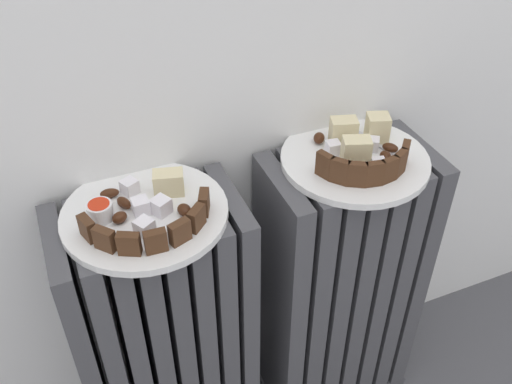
{
  "coord_description": "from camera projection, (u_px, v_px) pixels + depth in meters",
  "views": [
    {
      "loc": [
        -0.28,
        -0.38,
        1.18
      ],
      "look_at": [
        0.0,
        0.28,
        0.61
      ],
      "focal_mm": 40.43,
      "sensor_mm": 36.0,
      "label": 1
    }
  ],
  "objects": [
    {
      "name": "turkish_delight_right_1",
      "position": [
        378.0,
        165.0,
        0.92
      ],
      "size": [
        0.03,
        0.03,
        0.02
      ],
      "primitive_type": "cube",
      "rotation": [
        0.0,
        0.0,
        1.29
      ],
      "color": "white",
      "rests_on": "plate_right"
    },
    {
      "name": "medjool_date_left_2",
      "position": [
        184.0,
        210.0,
        0.84
      ],
      "size": [
        0.02,
        0.03,
        0.02
      ],
      "primitive_type": "ellipsoid",
      "rotation": [
        0.0,
        0.0,
        1.76
      ],
      "color": "#3D1E0F",
      "rests_on": "plate_left"
    },
    {
      "name": "medjool_date_right_0",
      "position": [
        390.0,
        148.0,
        0.97
      ],
      "size": [
        0.03,
        0.03,
        0.01
      ],
      "primitive_type": "ellipsoid",
      "rotation": [
        0.0,
        0.0,
        2.22
      ],
      "color": "#3D1E0F",
      "rests_on": "plate_right"
    },
    {
      "name": "dark_cake_slice_left_6",
      "position": [
        204.0,
        202.0,
        0.84
      ],
      "size": [
        0.02,
        0.03,
        0.03
      ],
      "primitive_type": "cube",
      "rotation": [
        0.0,
        0.0,
        1.15
      ],
      "color": "#472B19",
      "rests_on": "plate_left"
    },
    {
      "name": "dark_cake_slice_right_3",
      "position": [
        374.0,
        174.0,
        0.89
      ],
      "size": [
        0.03,
        0.02,
        0.04
      ],
      "primitive_type": "cube",
      "rotation": [
        0.0,
        0.0,
        -0.18
      ],
      "color": "#472B19",
      "rests_on": "plate_right"
    },
    {
      "name": "radiator_right",
      "position": [
        338.0,
        289.0,
        1.16
      ],
      "size": [
        0.31,
        0.18,
        0.62
      ],
      "color": "#47474C",
      "rests_on": "ground_plane"
    },
    {
      "name": "dark_cake_slice_right_5",
      "position": [
        399.0,
        163.0,
        0.91
      ],
      "size": [
        0.03,
        0.03,
        0.04
      ],
      "primitive_type": "cube",
      "rotation": [
        0.0,
        0.0,
        0.51
      ],
      "color": "#472B19",
      "rests_on": "plate_right"
    },
    {
      "name": "medjool_date_right_1",
      "position": [
        319.0,
        138.0,
        0.99
      ],
      "size": [
        0.03,
        0.03,
        0.02
      ],
      "primitive_type": "ellipsoid",
      "rotation": [
        0.0,
        0.0,
        0.99
      ],
      "color": "#3D1E0F",
      "rests_on": "plate_right"
    },
    {
      "name": "dark_cake_slice_right_2",
      "position": [
        357.0,
        174.0,
        0.88
      ],
      "size": [
        0.03,
        0.03,
        0.04
      ],
      "primitive_type": "cube",
      "rotation": [
        0.0,
        0.0,
        -0.52
      ],
      "color": "#472B19",
      "rests_on": "plate_right"
    },
    {
      "name": "plate_right",
      "position": [
        355.0,
        160.0,
        0.96
      ],
      "size": [
        0.25,
        0.25,
        0.01
      ],
      "primitive_type": "cylinder",
      "color": "white",
      "rests_on": "radiator_right"
    },
    {
      "name": "dark_cake_slice_left_5",
      "position": [
        197.0,
        218.0,
        0.81
      ],
      "size": [
        0.03,
        0.03,
        0.03
      ],
      "primitive_type": "cube",
      "rotation": [
        0.0,
        0.0,
        0.75
      ],
      "color": "#472B19",
      "rests_on": "plate_left"
    },
    {
      "name": "turkish_delight_right_0",
      "position": [
        333.0,
        148.0,
        0.96
      ],
      "size": [
        0.02,
        0.02,
        0.02
      ],
      "primitive_type": "cube",
      "rotation": [
        0.0,
        0.0,
        1.44
      ],
      "color": "white",
      "rests_on": "plate_right"
    },
    {
      "name": "medjool_date_right_2",
      "position": [
        385.0,
        156.0,
        0.94
      ],
      "size": [
        0.03,
        0.03,
        0.02
      ],
      "primitive_type": "ellipsoid",
      "rotation": [
        0.0,
        0.0,
        1.23
      ],
      "color": "#3D1E0F",
      "rests_on": "plate_right"
    },
    {
      "name": "medjool_date_left_3",
      "position": [
        110.0,
        193.0,
        0.87
      ],
      "size": [
        0.03,
        0.02,
        0.01
      ],
      "primitive_type": "ellipsoid",
      "rotation": [
        0.0,
        0.0,
        3.01
      ],
      "color": "#3D1E0F",
      "rests_on": "plate_left"
    },
    {
      "name": "plate_left",
      "position": [
        145.0,
        214.0,
        0.85
      ],
      "size": [
        0.25,
        0.25,
        0.01
      ],
      "primitive_type": "cylinder",
      "color": "white",
      "rests_on": "radiator_left"
    },
    {
      "name": "turkish_delight_left_2",
      "position": [
        141.0,
        206.0,
        0.84
      ],
      "size": [
        0.02,
        0.02,
        0.02
      ],
      "primitive_type": "cube",
      "rotation": [
        0.0,
        0.0,
        0.03
      ],
      "color": "white",
      "rests_on": "plate_left"
    },
    {
      "name": "dark_cake_slice_left_2",
      "position": [
        129.0,
        244.0,
        0.77
      ],
      "size": [
        0.03,
        0.03,
        0.03
      ],
      "primitive_type": "cube",
      "rotation": [
        0.0,
        0.0,
        -0.45
      ],
      "color": "#472B19",
      "rests_on": "plate_left"
    },
    {
      "name": "turkish_delight_right_3",
      "position": [
        359.0,
        147.0,
        0.96
      ],
      "size": [
        0.03,
        0.03,
        0.02
      ],
      "primitive_type": "cube",
      "rotation": [
        0.0,
        0.0,
        0.44
      ],
      "color": "white",
      "rests_on": "plate_right"
    },
    {
      "name": "marble_cake_slice_left_0",
      "position": [
        169.0,
        183.0,
        0.87
      ],
      "size": [
        0.05,
        0.04,
        0.04
      ],
      "primitive_type": "cube",
      "rotation": [
        0.0,
        0.0,
        -0.27
      ],
      "color": "beige",
      "rests_on": "plate_left"
    },
    {
      "name": "marble_cake_slice_right_1",
      "position": [
        356.0,
        152.0,
        0.93
      ],
      "size": [
        0.05,
        0.04,
        0.05
      ],
      "primitive_type": "cube",
      "rotation": [
        0.0,
        0.0,
        -0.35
      ],
      "color": "beige",
      "rests_on": "plate_right"
    },
    {
      "name": "dark_cake_slice_right_4",
      "position": [
        389.0,
        170.0,
        0.89
      ],
      "size": [
        0.03,
        0.02,
        0.04
      ],
      "primitive_type": "cube",
      "rotation": [
        0.0,
        0.0,
        0.16
      ],
      "color": "#472B19",
      "rests_on": "plate_right"
    },
    {
      "name": "fork",
      "position": [
        370.0,
        141.0,
        0.99
      ],
      "size": [
        0.05,
        0.1,
        0.0
      ],
      "color": "silver",
      "rests_on": "plate_right"
    },
    {
      "name": "turkish_delight_right_2",
      "position": [
        372.0,
        144.0,
        0.97
      ],
      "size": [
        0.03,
        0.03,
        0.02
      ],
      "primitive_type": "cube",
      "rotation": [
        0.0,
        0.0,
        0.97
      ],
      "color": "white",
      "rests_on": "plate_right"
    },
    {
      "name": "marble_cake_slice_right_2",
      "position": [
        343.0,
        131.0,
        0.98
      ],
      "size": [
        0.05,
        0.04,
        0.05
      ],
      "primitive_type": "cube",
      "rotation": [
        0.0,
        0.0,
        -0.3
      ],
      "color": "beige",
      "rests_on": "plate_right"
    },
    {
      "name": "dark_cake_slice_left_1",
      "position": [
        105.0,
        239.0,
        0.78
      ],
      "size": [
        0.03,
        0.03,
        0.03
      ],
      "primitive_type": "cube",
      "rotation": [
        0.0,
        0.0,
        -0.85
      ],
      "color": "#472B19",
      "rests_on": "plate_left"
    },
    {
      "name": "dark_cake_slice_left_4",
      "position": [
        180.0,
        232.0,
        0.79
      ],
      "size": [
        0.03,
        0.02,
        0.03
      ],
      "primitive_type": "cube",
      "rotation": [
        0.0,
        0.0,
        0.35
      ],
      "color": "#472B19",
      "rests_on": "plate_left"
    },
    {
      "name": "dark_cake_slice_left_3",
      "position": [
        156.0,
        241.0,
        0.77
      ],
      "size": [
        0.03,
        0.02,
        0.03
      ],
      "primitive_type": "cube",
      "rotation": [
        0.0,
        0.0,
        -0.05
      ],
      "color": "#472B19",
      "rests_on": "plate_left"
    },
    {
      "name": "dark_cake_slice_right_6",
      "position": [
        404.0,
        155.0,
        0.93
      ],
      "size": [
        0.03,
        0.03,
        0.04
      ],
      "primitive_type": "cube",
      "rotation": [
        0.0,
        0.0,
        0.85
      ],
      "color": "#472B19",
      "rests_on": "plate_right"
    },
    {
      "name": "turkish_delight_left_3",
      "position": [
        130.0,
        187.0,
        0.88
      ],
      "size": [
        0.03,
        0.03,
        0.02
      ],
      "primitive_type": "cube",
      "rotation": [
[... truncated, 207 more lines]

